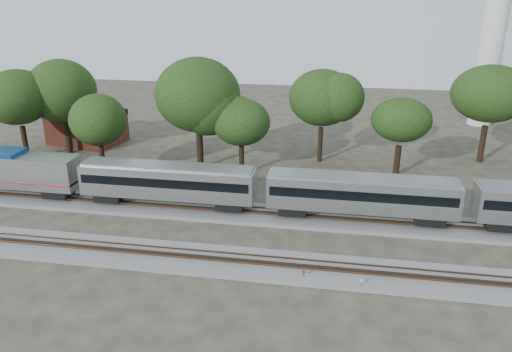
{
  "coord_description": "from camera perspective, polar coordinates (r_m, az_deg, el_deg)",
  "views": [
    {
      "loc": [
        9.61,
        -41.03,
        22.78
      ],
      "look_at": [
        1.73,
        5.0,
        4.9
      ],
      "focal_mm": 35.0,
      "sensor_mm": 36.0,
      "label": 1
    }
  ],
  "objects": [
    {
      "name": "brick_building",
      "position": [
        81.13,
        -18.78,
        5.37
      ],
      "size": [
        11.73,
        9.39,
        5.0
      ],
      "rotation": [
        0.0,
        0.0,
        -0.21
      ],
      "color": "brown",
      "rests_on": "ground"
    },
    {
      "name": "tree_2",
      "position": [
        64.5,
        -17.61,
        6.1
      ],
      "size": [
        7.46,
        7.46,
        10.52
      ],
      "color": "black",
      "rests_on": "ground"
    },
    {
      "name": "tree_7",
      "position": [
        73.26,
        25.24,
        8.49
      ],
      "size": [
        9.61,
        9.61,
        13.55
      ],
      "color": "black",
      "rests_on": "ground"
    },
    {
      "name": "tree_3",
      "position": [
        64.57,
        -6.68,
        9.2
      ],
      "size": [
        9.95,
        9.95,
        14.03
      ],
      "color": "black",
      "rests_on": "ground"
    },
    {
      "name": "tree_6",
      "position": [
        64.34,
        16.28,
        6.16
      ],
      "size": [
        7.41,
        7.41,
        10.44
      ],
      "color": "black",
      "rests_on": "ground"
    },
    {
      "name": "switch_stand_red",
      "position": [
        41.9,
        5.47,
        -11.08
      ],
      "size": [
        0.31,
        0.1,
        0.97
      ],
      "rotation": [
        0.0,
        0.0,
        -0.25
      ],
      "color": "#512D19",
      "rests_on": "ground"
    },
    {
      "name": "ground",
      "position": [
        47.9,
        -3.08,
        -7.47
      ],
      "size": [
        160.0,
        160.0,
        0.0
      ],
      "primitive_type": "plane",
      "color": "#383328",
      "rests_on": "ground"
    },
    {
      "name": "train",
      "position": [
        50.94,
        12.1,
        -1.89
      ],
      "size": [
        97.32,
        3.36,
        4.96
      ],
      "color": "#B9BCC0",
      "rests_on": "ground"
    },
    {
      "name": "track_near",
      "position": [
        44.42,
        -4.22,
        -9.65
      ],
      "size": [
        160.0,
        5.0,
        0.73
      ],
      "color": "slate",
      "rests_on": "ground"
    },
    {
      "name": "switch_lever",
      "position": [
        42.46,
        1.67,
        -11.26
      ],
      "size": [
        0.54,
        0.38,
        0.3
      ],
      "primitive_type": "cube",
      "rotation": [
        0.0,
        0.0,
        -0.17
      ],
      "color": "#512D19",
      "rests_on": "ground"
    },
    {
      "name": "track_far",
      "position": [
        53.04,
        -1.67,
        -4.24
      ],
      "size": [
        160.0,
        5.0,
        0.73
      ],
      "color": "slate",
      "rests_on": "ground"
    },
    {
      "name": "tree_1",
      "position": [
        75.45,
        -21.35,
        9.04
      ],
      "size": [
        9.2,
        9.2,
        12.97
      ],
      "color": "black",
      "rests_on": "ground"
    },
    {
      "name": "tree_0",
      "position": [
        74.81,
        -25.62,
        8.12
      ],
      "size": [
        8.93,
        8.93,
        12.59
      ],
      "color": "black",
      "rests_on": "ground"
    },
    {
      "name": "tree_5",
      "position": [
        67.3,
        7.59,
        8.86
      ],
      "size": [
        9.05,
        9.05,
        12.76
      ],
      "color": "black",
      "rests_on": "ground"
    },
    {
      "name": "tree_4",
      "position": [
        62.34,
        -1.71,
        6.14
      ],
      "size": [
        6.99,
        6.99,
        9.85
      ],
      "color": "black",
      "rests_on": "ground"
    },
    {
      "name": "switch_stand_white",
      "position": [
        41.53,
        11.95,
        -11.85
      ],
      "size": [
        0.28,
        0.15,
        0.93
      ],
      "rotation": [
        0.0,
        0.0,
        -0.43
      ],
      "color": "#512D19",
      "rests_on": "ground"
    }
  ]
}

